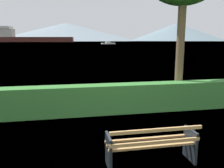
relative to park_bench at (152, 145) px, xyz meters
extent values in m
plane|color=#4C6B33|center=(0.00, 0.06, -0.43)|extent=(1400.00, 1400.00, 0.00)
plane|color=#7A99A8|center=(0.00, 307.18, -0.43)|extent=(620.00, 620.00, 0.00)
cube|color=tan|center=(0.00, -0.13, 0.02)|extent=(1.82, 0.07, 0.04)
cube|color=tan|center=(0.00, 0.06, 0.02)|extent=(1.82, 0.07, 0.04)
cube|color=tan|center=(0.00, 0.25, 0.02)|extent=(1.82, 0.07, 0.04)
cube|color=tan|center=(0.00, -0.20, 0.14)|extent=(1.82, 0.05, 0.06)
cube|color=tan|center=(0.00, -0.25, 0.41)|extent=(1.82, 0.05, 0.06)
cube|color=#1E2328|center=(-0.87, 0.04, -0.09)|extent=(0.05, 0.51, 0.68)
cube|color=#1E2328|center=(0.87, 0.04, -0.09)|extent=(0.05, 0.51, 0.68)
cube|color=#387A33|center=(0.00, 3.53, 0.07)|extent=(11.05, 0.62, 1.00)
cylinder|color=brown|center=(2.54, 3.95, 1.64)|extent=(0.29, 0.29, 4.15)
cube|color=#471E19|center=(-41.71, 301.67, 2.61)|extent=(99.56, 28.58, 6.08)
cube|color=beige|center=(-72.91, 306.71, 10.52)|extent=(19.41, 14.38, 9.73)
cube|color=silver|center=(-72.91, 306.71, 16.90)|extent=(14.36, 14.81, 3.04)
cube|color=silver|center=(23.54, 136.56, -0.05)|extent=(8.76, 4.28, 0.76)
cube|color=beige|center=(23.54, 136.56, 0.73)|extent=(3.34, 2.39, 0.80)
cone|color=gray|center=(0.00, 583.46, 20.87)|extent=(341.51, 341.51, 42.60)
cone|color=slate|center=(282.69, 573.33, 22.20)|extent=(242.96, 242.96, 45.27)
camera|label=1|loc=(-1.61, -4.12, 2.06)|focal=37.38mm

